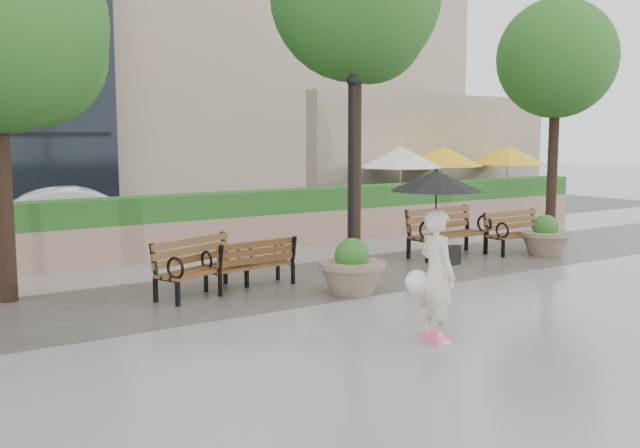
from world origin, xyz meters
TOP-DOWN VIEW (x-y plane):
  - ground at (0.00, 0.00)m, footprint 100.00×100.00m
  - cobble_strip at (0.00, 3.00)m, footprint 28.00×3.20m
  - hedge_wall at (0.00, 7.00)m, footprint 24.00×0.80m
  - cafe_wall at (9.50, 10.00)m, footprint 10.00×0.60m
  - cafe_hedge at (9.00, 7.80)m, footprint 8.00×0.50m
  - asphalt_street at (0.00, 11.00)m, footprint 40.00×7.00m
  - bench_1 at (-2.27, 3.06)m, footprint 1.88×1.31m
  - bench_2 at (-1.35, 3.07)m, footprint 1.67×0.81m
  - bench_3 at (3.81, 3.52)m, footprint 2.04×0.93m
  - bench_4 at (5.53, 3.02)m, footprint 1.76×0.74m
  - planter_left at (-0.15, 1.73)m, footprint 1.13×1.13m
  - planter_right at (5.75, 2.45)m, footprint 1.08×1.08m
  - lamppost at (1.02, 3.31)m, footprint 0.28×0.28m
  - tree_0 at (-4.90, 4.45)m, footprint 3.52×3.44m
  - tree_1 at (1.82, 4.18)m, footprint 3.54×3.45m
  - tree_2 at (9.37, 5.10)m, footprint 3.35×3.23m
  - patio_umb_white at (6.70, 8.51)m, footprint 2.50×2.50m
  - patio_umb_yellow_a at (8.53, 8.62)m, footprint 2.50×2.50m
  - patio_umb_yellow_b at (11.38, 8.51)m, footprint 2.50×2.50m
  - car_right at (-2.12, 10.61)m, footprint 4.30×2.26m
  - pedestrian at (-0.89, -1.06)m, footprint 1.20×1.20m

SIDE VIEW (x-z plane):
  - ground at x=0.00m, z-range 0.00..0.00m
  - asphalt_street at x=0.00m, z-range 0.00..0.00m
  - cobble_strip at x=0.00m, z-range 0.00..0.01m
  - bench_2 at x=-1.35m, z-range -0.18..0.69m
  - bench_4 at x=5.53m, z-range -0.19..0.74m
  - bench_1 at x=-2.27m, z-range -0.19..0.75m
  - bench_3 at x=3.81m, z-range -0.22..0.85m
  - planter_right at x=5.75m, z-range -0.10..0.81m
  - planter_left at x=-0.15m, z-range -0.10..0.85m
  - cafe_hedge at x=9.00m, z-range 0.00..0.90m
  - hedge_wall at x=0.00m, z-range -0.01..1.34m
  - car_right at x=-2.12m, z-range 0.00..1.35m
  - pedestrian at x=-0.89m, z-range 0.24..2.45m
  - lamppost at x=1.02m, z-range -0.23..3.58m
  - patio_umb_white at x=6.70m, z-range 0.84..3.14m
  - patio_umb_yellow_a at x=8.53m, z-range 0.84..3.14m
  - patio_umb_yellow_b at x=11.38m, z-range 0.84..3.14m
  - cafe_wall at x=9.50m, z-range 0.00..4.00m
  - tree_0 at x=-4.90m, z-range 1.22..7.33m
  - tree_2 at x=9.37m, z-range 1.43..7.78m
  - tree_1 at x=1.82m, z-range 1.71..8.89m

